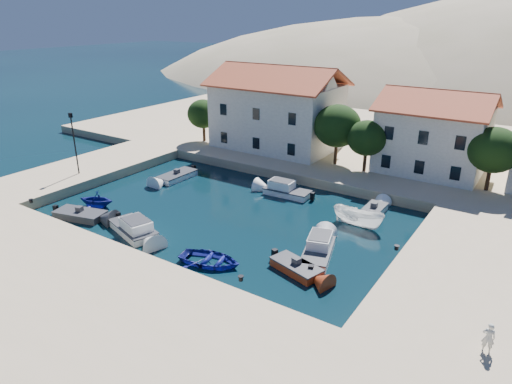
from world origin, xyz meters
TOP-DOWN VIEW (x-y plane):
  - ground at (0.00, 0.00)m, footprint 400.00×400.00m
  - quay_south at (0.00, -6.00)m, footprint 52.00×12.00m
  - quay_east at (20.50, 10.00)m, footprint 11.00×20.00m
  - quay_west at (-19.00, 10.00)m, footprint 8.00×20.00m
  - quay_north at (2.00, 38.00)m, footprint 80.00×36.00m
  - building_left at (-6.00, 28.00)m, footprint 14.70×9.45m
  - building_mid at (12.00, 29.00)m, footprint 10.50×8.40m
  - trees at (4.51, 25.46)m, footprint 37.30×5.30m
  - lamppost at (-17.50, 8.00)m, footprint 0.35×0.25m
  - bollards at (2.80, 3.87)m, footprint 29.36×9.56m
  - motorboat_grey_sw at (-10.00, 2.47)m, footprint 4.69×2.95m
  - cabin_cruiser_south at (-4.05, 2.99)m, footprint 5.30×3.46m
  - rowboat_south at (4.02, 2.66)m, footprint 5.05×4.08m
  - motorboat_red_se at (9.53, 5.07)m, footprint 3.97×2.57m
  - cabin_cruiser_east at (9.83, 7.73)m, footprint 3.12×4.98m
  - boat_east at (10.28, 14.09)m, footprint 4.52×1.90m
  - motorboat_white_ne at (10.49, 17.18)m, footprint 1.58×3.34m
  - rowboat_west at (-10.92, 4.89)m, footprint 3.94×3.70m
  - motorboat_white_west at (-9.96, 14.42)m, footprint 2.04×4.45m
  - cabin_cruiser_north at (2.07, 16.76)m, footprint 4.56×2.12m
  - pedestrian at (21.52, 2.28)m, footprint 0.64×0.46m

SIDE VIEW (x-z plane):
  - ground at x=0.00m, z-range 0.00..0.00m
  - rowboat_south at x=4.02m, z-range -0.46..0.46m
  - boat_east at x=10.28m, z-range -0.86..0.86m
  - rowboat_west at x=-10.92m, z-range -0.83..0.83m
  - motorboat_white_west at x=-9.96m, z-range -0.33..0.92m
  - motorboat_grey_sw at x=-10.00m, z-range -0.33..0.92m
  - motorboat_red_se at x=9.53m, z-range -0.33..0.92m
  - motorboat_white_ne at x=10.49m, z-range -0.33..0.92m
  - cabin_cruiser_south at x=-4.05m, z-range -0.32..1.28m
  - cabin_cruiser_east at x=9.83m, z-range -0.32..1.28m
  - cabin_cruiser_north at x=2.07m, z-range -0.32..1.28m
  - quay_south at x=0.00m, z-range 0.00..1.00m
  - quay_east at x=20.50m, z-range 0.00..1.00m
  - quay_west at x=-19.00m, z-range 0.00..1.00m
  - quay_north at x=2.00m, z-range 0.00..1.00m
  - bollards at x=2.80m, z-range 1.00..1.30m
  - pedestrian at x=21.52m, z-range 1.00..2.63m
  - lamppost at x=-17.50m, z-range 1.64..7.87m
  - trees at x=4.51m, z-range 1.61..8.06m
  - building_mid at x=12.00m, z-range 1.07..9.37m
  - building_left at x=-6.00m, z-range 1.09..10.79m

